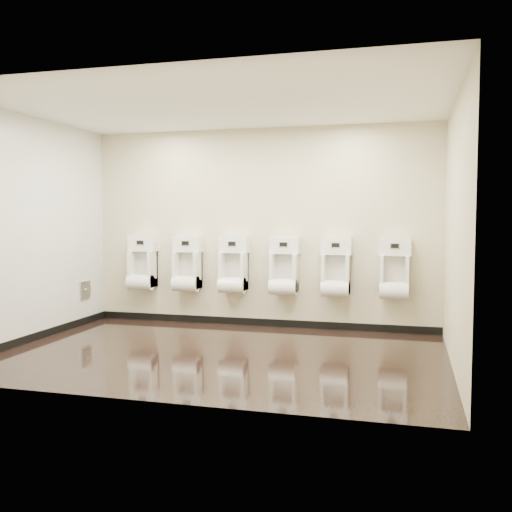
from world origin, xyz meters
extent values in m
cube|color=black|center=(0.00, 0.00, 0.00)|extent=(5.00, 3.50, 0.00)
cube|color=white|center=(0.00, 0.00, 2.80)|extent=(5.00, 3.50, 0.00)
cube|color=beige|center=(0.00, 1.75, 1.40)|extent=(5.00, 0.02, 2.80)
cube|color=beige|center=(0.00, -1.75, 1.40)|extent=(5.00, 0.02, 2.80)
cube|color=beige|center=(-2.50, 0.00, 1.40)|extent=(0.02, 3.50, 2.80)
cube|color=beige|center=(2.50, 0.00, 1.40)|extent=(0.02, 3.50, 2.80)
cube|color=white|center=(-2.50, 0.00, 1.40)|extent=(0.01, 3.50, 2.80)
cube|color=black|center=(0.00, 1.74, 0.05)|extent=(5.00, 0.02, 0.10)
cube|color=black|center=(-2.49, 0.00, 0.05)|extent=(0.02, 3.50, 0.10)
cube|color=#9E9EA3|center=(-2.48, 1.20, 0.50)|extent=(0.03, 0.25, 0.25)
cylinder|color=silver|center=(-2.46, 1.20, 0.50)|extent=(0.02, 0.04, 0.04)
cube|color=white|center=(-1.77, 1.62, 0.78)|extent=(0.37, 0.27, 0.53)
cube|color=silver|center=(-1.77, 1.70, 0.82)|extent=(0.28, 0.01, 0.41)
cylinder|color=white|center=(-1.77, 1.54, 0.59)|extent=(0.37, 0.23, 0.23)
cube|color=white|center=(-1.77, 1.65, 1.16)|extent=(0.41, 0.20, 0.23)
cube|color=black|center=(-1.77, 1.55, 1.18)|extent=(0.10, 0.01, 0.06)
cube|color=silver|center=(-1.77, 1.55, 1.18)|extent=(0.12, 0.01, 0.08)
cylinder|color=silver|center=(-1.56, 1.65, 1.16)|extent=(0.01, 0.03, 0.03)
cube|color=white|center=(-1.06, 1.62, 0.78)|extent=(0.37, 0.27, 0.53)
cube|color=silver|center=(-1.06, 1.70, 0.82)|extent=(0.28, 0.01, 0.41)
cylinder|color=white|center=(-1.06, 1.54, 0.59)|extent=(0.37, 0.23, 0.23)
cube|color=white|center=(-1.06, 1.65, 1.16)|extent=(0.41, 0.20, 0.23)
cube|color=black|center=(-1.06, 1.55, 1.18)|extent=(0.10, 0.01, 0.06)
cube|color=silver|center=(-1.06, 1.55, 1.18)|extent=(0.12, 0.01, 0.08)
cylinder|color=silver|center=(-0.85, 1.65, 1.16)|extent=(0.01, 0.03, 0.03)
cube|color=white|center=(-0.36, 1.62, 0.78)|extent=(0.37, 0.27, 0.53)
cube|color=silver|center=(-0.36, 1.70, 0.82)|extent=(0.28, 0.01, 0.41)
cylinder|color=white|center=(-0.36, 1.54, 0.59)|extent=(0.37, 0.23, 0.23)
cube|color=white|center=(-0.36, 1.65, 1.16)|extent=(0.41, 0.20, 0.23)
cube|color=black|center=(-0.36, 1.55, 1.18)|extent=(0.10, 0.01, 0.06)
cube|color=silver|center=(-0.36, 1.55, 1.18)|extent=(0.12, 0.01, 0.08)
cylinder|color=silver|center=(-0.15, 1.65, 1.16)|extent=(0.01, 0.03, 0.03)
cube|color=white|center=(0.38, 1.62, 0.78)|extent=(0.37, 0.27, 0.53)
cube|color=silver|center=(0.38, 1.70, 0.82)|extent=(0.28, 0.01, 0.41)
cylinder|color=white|center=(0.38, 1.54, 0.59)|extent=(0.37, 0.23, 0.23)
cube|color=white|center=(0.38, 1.65, 1.16)|extent=(0.41, 0.20, 0.23)
cube|color=black|center=(0.38, 1.55, 1.18)|extent=(0.10, 0.01, 0.06)
cube|color=silver|center=(0.38, 1.55, 1.18)|extent=(0.12, 0.01, 0.08)
cylinder|color=silver|center=(0.59, 1.65, 1.16)|extent=(0.01, 0.03, 0.03)
cube|color=white|center=(1.10, 1.62, 0.78)|extent=(0.37, 0.27, 0.53)
cube|color=silver|center=(1.10, 1.70, 0.82)|extent=(0.28, 0.01, 0.41)
cylinder|color=white|center=(1.10, 1.54, 0.59)|extent=(0.37, 0.23, 0.23)
cube|color=white|center=(1.10, 1.65, 1.16)|extent=(0.41, 0.20, 0.23)
cube|color=black|center=(1.10, 1.55, 1.18)|extent=(0.10, 0.01, 0.06)
cube|color=silver|center=(1.10, 1.55, 1.18)|extent=(0.12, 0.01, 0.08)
cylinder|color=silver|center=(1.31, 1.65, 1.16)|extent=(0.01, 0.03, 0.03)
cube|color=white|center=(1.87, 1.62, 0.78)|extent=(0.37, 0.27, 0.53)
cube|color=silver|center=(1.87, 1.70, 0.82)|extent=(0.28, 0.01, 0.41)
cylinder|color=white|center=(1.87, 1.54, 0.59)|extent=(0.37, 0.23, 0.23)
cube|color=white|center=(1.87, 1.65, 1.16)|extent=(0.41, 0.20, 0.23)
cube|color=black|center=(1.87, 1.55, 1.18)|extent=(0.10, 0.01, 0.06)
cube|color=silver|center=(1.87, 1.55, 1.18)|extent=(0.12, 0.01, 0.08)
cylinder|color=silver|center=(2.08, 1.65, 1.16)|extent=(0.01, 0.03, 0.03)
camera|label=1|loc=(2.04, -6.08, 1.57)|focal=40.00mm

